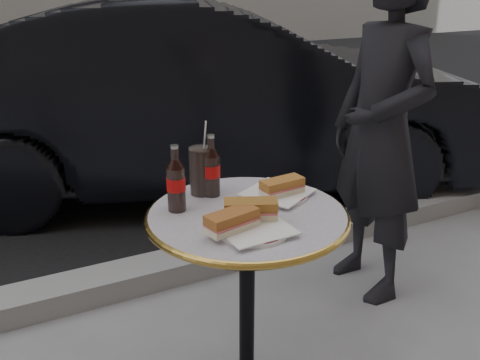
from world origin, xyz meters
name	(u,v)px	position (x,y,z in m)	size (l,w,h in m)	color
asphalt_road	(43,107)	(0.00, 5.00, 0.00)	(40.00, 8.00, 0.00)	black
curb	(162,271)	(0.00, 0.90, 0.05)	(40.00, 0.20, 0.12)	gray
bistro_table	(247,314)	(0.00, 0.00, 0.37)	(0.62, 0.62, 0.73)	#BAB2C4
plate_left	(253,230)	(-0.05, -0.12, 0.74)	(0.20, 0.20, 0.01)	white
plate_right	(277,194)	(0.15, 0.07, 0.74)	(0.20, 0.20, 0.01)	silver
sandwich_left_a	(232,222)	(-0.11, -0.11, 0.77)	(0.15, 0.07, 0.05)	#9B5827
sandwich_left_b	(251,210)	(-0.02, -0.07, 0.77)	(0.15, 0.07, 0.05)	#955F25
sandwich_right	(282,187)	(0.15, 0.05, 0.77)	(0.14, 0.07, 0.05)	#A6672A
cola_bottle_left	(176,178)	(-0.18, 0.11, 0.84)	(0.06, 0.06, 0.21)	black
cola_bottle_right	(211,165)	(-0.04, 0.17, 0.84)	(0.06, 0.06, 0.21)	black
cola_glass	(201,171)	(-0.07, 0.20, 0.81)	(0.08, 0.08, 0.16)	black
parked_car	(209,98)	(0.72, 1.94, 0.63)	(3.84, 1.33, 1.26)	black
pedestrian	(381,132)	(0.87, 0.42, 0.76)	(0.56, 0.36, 1.53)	black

